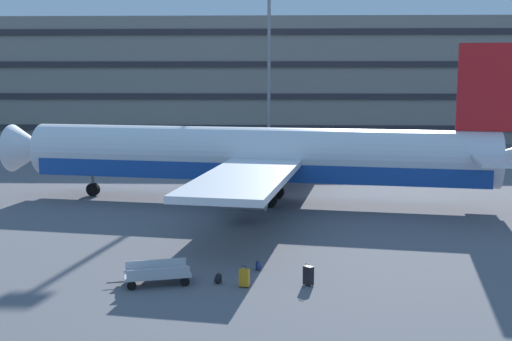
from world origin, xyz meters
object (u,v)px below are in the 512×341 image
(airliner, at_px, (262,157))
(backpack_teal, at_px, (218,279))
(suitcase_silver, at_px, (308,275))
(baggage_cart, at_px, (157,273))
(backpack_navy, at_px, (259,266))
(suitcase_red, at_px, (244,278))

(airliner, bearing_deg, backpack_teal, -94.92)
(suitcase_silver, bearing_deg, baggage_cart, 179.82)
(airliner, bearing_deg, suitcase_silver, -82.29)
(airliner, height_order, backpack_navy, airliner)
(suitcase_silver, xyz_separation_m, backpack_teal, (-3.62, 0.09, -0.21))
(airliner, height_order, backpack_teal, airliner)
(suitcase_red, distance_m, baggage_cart, 3.52)
(backpack_teal, height_order, baggage_cart, baggage_cart)
(suitcase_red, relative_size, backpack_navy, 1.94)
(backpack_navy, bearing_deg, suitcase_red, -103.26)
(backpack_navy, xyz_separation_m, backpack_teal, (-1.59, -1.79, 0.01))
(suitcase_red, distance_m, backpack_navy, 2.22)
(suitcase_silver, height_order, baggage_cart, suitcase_silver)
(airliner, relative_size, backpack_teal, 75.15)
(airliner, height_order, suitcase_red, airliner)
(backpack_navy, bearing_deg, baggage_cart, -155.09)
(suitcase_silver, relative_size, suitcase_red, 1.02)
(backpack_teal, relative_size, baggage_cart, 0.14)
(suitcase_silver, bearing_deg, backpack_teal, 178.56)
(airliner, distance_m, suitcase_silver, 16.74)
(suitcase_red, xyz_separation_m, backpack_teal, (-1.08, 0.36, -0.18))
(airliner, xyz_separation_m, backpack_teal, (-1.40, -16.30, -2.81))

